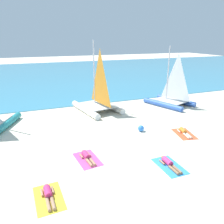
{
  "coord_description": "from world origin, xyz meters",
  "views": [
    {
      "loc": [
        -5.44,
        -8.96,
        6.25
      ],
      "look_at": [
        0.0,
        5.05,
        1.2
      ],
      "focal_mm": 35.84,
      "sensor_mm": 36.0,
      "label": 1
    }
  ],
  "objects_px": {
    "sailboat_blue": "(171,97)",
    "sunbather_center_left": "(87,157)",
    "sailboat_white": "(98,101)",
    "sunbather_leftmost": "(48,194)",
    "towel_leftmost": "(49,198)",
    "towel_center_right": "(169,166)",
    "towel_rightmost": "(184,134)",
    "towel_center_left": "(88,159)",
    "sunbather_center_right": "(169,163)",
    "beach_ball": "(141,128)",
    "sunbather_rightmost": "(184,132)"
  },
  "relations": [
    {
      "from": "sailboat_white",
      "to": "sunbather_leftmost",
      "type": "height_order",
      "value": "sailboat_white"
    },
    {
      "from": "sunbather_leftmost",
      "to": "towel_rightmost",
      "type": "bearing_deg",
      "value": 16.05
    },
    {
      "from": "sunbather_center_left",
      "to": "towel_center_right",
      "type": "relative_size",
      "value": 0.83
    },
    {
      "from": "sunbather_center_left",
      "to": "sunbather_center_right",
      "type": "distance_m",
      "value": 4.32
    },
    {
      "from": "towel_leftmost",
      "to": "towel_center_left",
      "type": "height_order",
      "value": "same"
    },
    {
      "from": "sailboat_blue",
      "to": "towel_center_right",
      "type": "relative_size",
      "value": 2.9
    },
    {
      "from": "sailboat_blue",
      "to": "sailboat_white",
      "type": "bearing_deg",
      "value": 152.32
    },
    {
      "from": "towel_center_left",
      "to": "sunbather_center_left",
      "type": "xyz_separation_m",
      "value": [
        -0.01,
        0.07,
        0.13
      ]
    },
    {
      "from": "sailboat_blue",
      "to": "sunbather_rightmost",
      "type": "relative_size",
      "value": 3.53
    },
    {
      "from": "sailboat_white",
      "to": "sunbather_center_left",
      "type": "bearing_deg",
      "value": -123.03
    },
    {
      "from": "sailboat_white",
      "to": "towel_leftmost",
      "type": "bearing_deg",
      "value": -128.99
    },
    {
      "from": "towel_leftmost",
      "to": "sunbather_leftmost",
      "type": "height_order",
      "value": "sunbather_leftmost"
    },
    {
      "from": "towel_rightmost",
      "to": "sunbather_rightmost",
      "type": "height_order",
      "value": "sunbather_rightmost"
    },
    {
      "from": "sailboat_blue",
      "to": "sunbather_center_right",
      "type": "xyz_separation_m",
      "value": [
        -6.44,
        -9.04,
        -0.69
      ]
    },
    {
      "from": "towel_leftmost",
      "to": "towel_rightmost",
      "type": "bearing_deg",
      "value": 19.09
    },
    {
      "from": "sailboat_blue",
      "to": "beach_ball",
      "type": "height_order",
      "value": "sailboat_blue"
    },
    {
      "from": "sailboat_blue",
      "to": "sunbather_center_left",
      "type": "bearing_deg",
      "value": -166.62
    },
    {
      "from": "sailboat_white",
      "to": "sunbather_leftmost",
      "type": "distance_m",
      "value": 11.51
    },
    {
      "from": "sunbather_leftmost",
      "to": "beach_ball",
      "type": "xyz_separation_m",
      "value": [
        6.78,
        4.64,
        0.08
      ]
    },
    {
      "from": "towel_center_left",
      "to": "sunbather_rightmost",
      "type": "relative_size",
      "value": 1.22
    },
    {
      "from": "towel_rightmost",
      "to": "sunbather_rightmost",
      "type": "relative_size",
      "value": 1.22
    },
    {
      "from": "towel_leftmost",
      "to": "towel_center_right",
      "type": "distance_m",
      "value": 6.02
    },
    {
      "from": "sailboat_blue",
      "to": "towel_leftmost",
      "type": "bearing_deg",
      "value": -163.83
    },
    {
      "from": "towel_leftmost",
      "to": "sunbather_center_right",
      "type": "xyz_separation_m",
      "value": [
        6.01,
        0.28,
        0.13
      ]
    },
    {
      "from": "towel_center_left",
      "to": "towel_center_right",
      "type": "bearing_deg",
      "value": -30.27
    },
    {
      "from": "sailboat_white",
      "to": "towel_leftmost",
      "type": "distance_m",
      "value": 11.57
    },
    {
      "from": "towel_center_right",
      "to": "sunbather_center_right",
      "type": "relative_size",
      "value": 1.22
    },
    {
      "from": "sunbather_center_left",
      "to": "sailboat_blue",
      "type": "bearing_deg",
      "value": 27.96
    },
    {
      "from": "sunbather_center_right",
      "to": "beach_ball",
      "type": "xyz_separation_m",
      "value": [
        0.76,
        4.42,
        0.08
      ]
    },
    {
      "from": "towel_center_left",
      "to": "beach_ball",
      "type": "bearing_deg",
      "value": 27.34
    },
    {
      "from": "sailboat_white",
      "to": "sunbather_center_right",
      "type": "distance_m",
      "value": 9.96
    },
    {
      "from": "sailboat_blue",
      "to": "towel_center_left",
      "type": "relative_size",
      "value": 2.9
    },
    {
      "from": "sunbather_leftmost",
      "to": "sunbather_center_left",
      "type": "distance_m",
      "value": 3.31
    },
    {
      "from": "sailboat_white",
      "to": "towel_rightmost",
      "type": "height_order",
      "value": "sailboat_white"
    },
    {
      "from": "sailboat_white",
      "to": "beach_ball",
      "type": "distance_m",
      "value": 5.7
    },
    {
      "from": "sailboat_blue",
      "to": "towel_center_right",
      "type": "xyz_separation_m",
      "value": [
        -6.44,
        -9.11,
        -0.81
      ]
    },
    {
      "from": "sunbather_rightmost",
      "to": "towel_center_left",
      "type": "bearing_deg",
      "value": -160.63
    },
    {
      "from": "beach_ball",
      "to": "sunbather_center_right",
      "type": "bearing_deg",
      "value": -99.74
    },
    {
      "from": "towel_center_right",
      "to": "sunbather_leftmost",
      "type": "bearing_deg",
      "value": -178.56
    },
    {
      "from": "sunbather_leftmost",
      "to": "towel_center_left",
      "type": "bearing_deg",
      "value": 42.71
    },
    {
      "from": "sailboat_blue",
      "to": "beach_ball",
      "type": "xyz_separation_m",
      "value": [
        -5.68,
        -4.62,
        -0.61
      ]
    },
    {
      "from": "sunbather_leftmost",
      "to": "towel_center_right",
      "type": "distance_m",
      "value": 6.02
    },
    {
      "from": "sailboat_blue",
      "to": "towel_center_right",
      "type": "distance_m",
      "value": 11.19
    },
    {
      "from": "towel_leftmost",
      "to": "towel_rightmost",
      "type": "xyz_separation_m",
      "value": [
        9.3,
        3.22,
        0.0
      ]
    },
    {
      "from": "towel_center_left",
      "to": "towel_center_right",
      "type": "height_order",
      "value": "same"
    },
    {
      "from": "towel_center_left",
      "to": "towel_rightmost",
      "type": "bearing_deg",
      "value": 6.74
    },
    {
      "from": "sailboat_white",
      "to": "sailboat_blue",
      "type": "distance_m",
      "value": 7.11
    },
    {
      "from": "sailboat_white",
      "to": "towel_center_right",
      "type": "relative_size",
      "value": 3.17
    },
    {
      "from": "sunbather_center_right",
      "to": "towel_center_right",
      "type": "bearing_deg",
      "value": -90.0
    },
    {
      "from": "sailboat_white",
      "to": "towel_center_right",
      "type": "xyz_separation_m",
      "value": [
        0.61,
        -9.98,
        -0.89
      ]
    }
  ]
}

